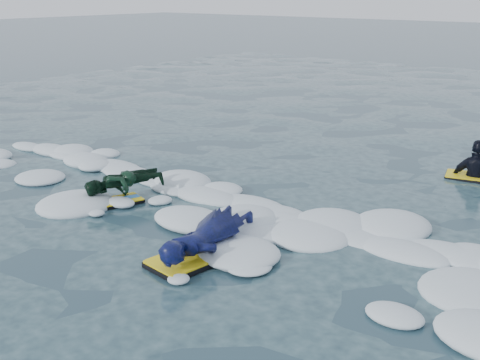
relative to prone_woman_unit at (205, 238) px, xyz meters
name	(u,v)px	position (x,y,z in m)	size (l,w,h in m)	color
ground	(179,237)	(-0.69, 0.23, -0.24)	(120.00, 120.00, 0.00)	#1B3942
foam_band	(226,216)	(-0.69, 1.27, -0.24)	(12.00, 3.10, 0.30)	white
prone_woman_unit	(205,238)	(0.00, 0.00, 0.00)	(0.93, 1.89, 0.48)	black
prone_child_unit	(124,186)	(-2.45, 0.78, 0.01)	(1.10, 1.40, 0.50)	black
waiting_rider_unit	(475,182)	(1.74, 5.49, -0.29)	(1.17, 0.83, 1.59)	black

